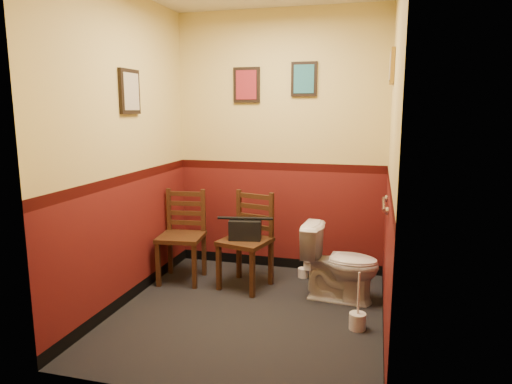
# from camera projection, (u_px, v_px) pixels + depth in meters

# --- Properties ---
(floor) EXTENTS (2.20, 2.40, 0.00)m
(floor) POSITION_uv_depth(u_px,v_px,m) (248.00, 313.00, 3.86)
(floor) COLOR black
(floor) RESTS_ON ground
(wall_back) EXTENTS (2.20, 0.00, 2.70)m
(wall_back) POSITION_uv_depth(u_px,v_px,m) (279.00, 143.00, 4.76)
(wall_back) COLOR #5C1613
(wall_back) RESTS_ON ground
(wall_front) EXTENTS (2.20, 0.00, 2.70)m
(wall_front) POSITION_uv_depth(u_px,v_px,m) (187.00, 175.00, 2.48)
(wall_front) COLOR #5C1613
(wall_front) RESTS_ON ground
(wall_left) EXTENTS (0.00, 2.40, 2.70)m
(wall_left) POSITION_uv_depth(u_px,v_px,m) (125.00, 151.00, 3.90)
(wall_left) COLOR #5C1613
(wall_left) RESTS_ON ground
(wall_right) EXTENTS (0.00, 2.40, 2.70)m
(wall_right) POSITION_uv_depth(u_px,v_px,m) (392.00, 158.00, 3.34)
(wall_right) COLOR #5C1613
(wall_right) RESTS_ON ground
(grab_bar) EXTENTS (0.05, 0.56, 0.06)m
(grab_bar) POSITION_uv_depth(u_px,v_px,m) (384.00, 204.00, 3.66)
(grab_bar) COLOR silver
(grab_bar) RESTS_ON wall_right
(framed_print_back_a) EXTENTS (0.28, 0.04, 0.36)m
(framed_print_back_a) POSITION_uv_depth(u_px,v_px,m) (247.00, 85.00, 4.73)
(framed_print_back_a) COLOR black
(framed_print_back_a) RESTS_ON wall_back
(framed_print_back_b) EXTENTS (0.26, 0.04, 0.34)m
(framed_print_back_b) POSITION_uv_depth(u_px,v_px,m) (304.00, 79.00, 4.56)
(framed_print_back_b) COLOR black
(framed_print_back_b) RESTS_ON wall_back
(framed_print_left) EXTENTS (0.04, 0.30, 0.38)m
(framed_print_left) POSITION_uv_depth(u_px,v_px,m) (130.00, 92.00, 3.90)
(framed_print_left) COLOR black
(framed_print_left) RESTS_ON wall_left
(framed_print_right) EXTENTS (0.04, 0.34, 0.28)m
(framed_print_right) POSITION_uv_depth(u_px,v_px,m) (392.00, 67.00, 3.79)
(framed_print_right) COLOR olive
(framed_print_right) RESTS_ON wall_right
(toilet) EXTENTS (0.72, 0.45, 0.68)m
(toilet) POSITION_uv_depth(u_px,v_px,m) (340.00, 263.00, 4.09)
(toilet) COLOR white
(toilet) RESTS_ON floor
(toilet_brush) EXTENTS (0.13, 0.13, 0.47)m
(toilet_brush) POSITION_uv_depth(u_px,v_px,m) (357.00, 320.00, 3.57)
(toilet_brush) COLOR silver
(toilet_brush) RESTS_ON floor
(chair_left) EXTENTS (0.47, 0.47, 0.91)m
(chair_left) POSITION_uv_depth(u_px,v_px,m) (182.00, 236.00, 4.56)
(chair_left) COLOR #4D2C17
(chair_left) RESTS_ON floor
(chair_right) EXTENTS (0.52, 0.52, 0.92)m
(chair_right) POSITION_uv_depth(u_px,v_px,m) (247.00, 240.00, 4.39)
(chair_right) COLOR #4D2C17
(chair_right) RESTS_ON floor
(handbag) EXTENTS (0.32, 0.20, 0.22)m
(handbag) POSITION_uv_depth(u_px,v_px,m) (245.00, 230.00, 4.33)
(handbag) COLOR black
(handbag) RESTS_ON chair_right
(tp_stack) EXTENTS (0.22, 0.13, 0.28)m
(tp_stack) POSITION_uv_depth(u_px,v_px,m) (309.00, 267.00, 4.65)
(tp_stack) COLOR silver
(tp_stack) RESTS_ON floor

